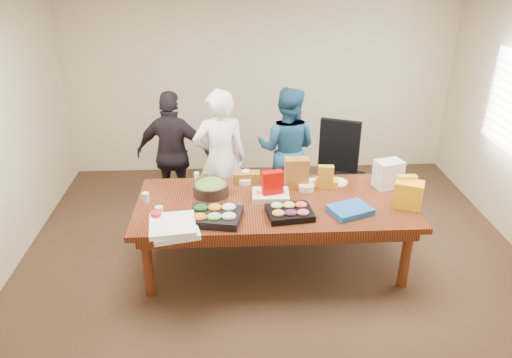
{
  "coord_description": "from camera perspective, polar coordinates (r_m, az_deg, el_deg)",
  "views": [
    {
      "loc": [
        -0.42,
        -4.31,
        3.09
      ],
      "look_at": [
        -0.19,
        0.1,
        0.96
      ],
      "focal_mm": 34.07,
      "sensor_mm": 36.0,
      "label": 1
    }
  ],
  "objects": [
    {
      "name": "plate_b",
      "position": [
        5.32,
        6.81,
        -0.43
      ],
      "size": [
        0.23,
        0.23,
        0.01
      ],
      "primitive_type": "cylinder",
      "rotation": [
        0.0,
        0.0,
        -0.04
      ],
      "color": "beige",
      "rests_on": "conference_table"
    },
    {
      "name": "salad_bowl",
      "position": [
        5.06,
        -5.34,
        -1.16
      ],
      "size": [
        0.43,
        0.43,
        0.12
      ],
      "primitive_type": "cylinder",
      "rotation": [
        0.0,
        0.0,
        -0.16
      ],
      "color": "black",
      "rests_on": "conference_table"
    },
    {
      "name": "floor",
      "position": [
        5.32,
        2.1,
        -9.89
      ],
      "size": [
        5.5,
        5.0,
        0.02
      ],
      "primitive_type": "cube",
      "color": "#47301E",
      "rests_on": "ground"
    },
    {
      "name": "chip_bag_blue",
      "position": [
        4.79,
        10.99,
        -3.59
      ],
      "size": [
        0.46,
        0.41,
        0.06
      ],
      "primitive_type": "cube",
      "rotation": [
        0.0,
        0.0,
        0.38
      ],
      "color": "#1A55AD",
      "rests_on": "conference_table"
    },
    {
      "name": "dip_bowl_a",
      "position": [
        5.16,
        5.93,
        -0.97
      ],
      "size": [
        0.2,
        0.2,
        0.07
      ],
      "primitive_type": "cylinder",
      "rotation": [
        0.0,
        0.0,
        -0.28
      ],
      "color": "beige",
      "rests_on": "conference_table"
    },
    {
      "name": "person_left",
      "position": [
        6.01,
        -9.63,
        2.85
      ],
      "size": [
        0.98,
        0.55,
        1.58
      ],
      "primitive_type": "imported",
      "rotation": [
        0.0,
        0.0,
        2.96
      ],
      "color": "black",
      "rests_on": "floor"
    },
    {
      "name": "sheet_cake",
      "position": [
        4.97,
        1.73,
        -1.95
      ],
      "size": [
        0.38,
        0.29,
        0.06
      ],
      "primitive_type": "cube",
      "rotation": [
        0.0,
        0.0,
        -0.03
      ],
      "color": "white",
      "rests_on": "conference_table"
    },
    {
      "name": "mayo_jar",
      "position": [
        5.29,
        -1.18,
        0.34
      ],
      "size": [
        0.1,
        0.1,
        0.14
      ],
      "primitive_type": "cylinder",
      "rotation": [
        0.0,
        0.0,
        -0.13
      ],
      "color": "white",
      "rests_on": "conference_table"
    },
    {
      "name": "chip_bag_yellow",
      "position": [
        5.07,
        17.13,
        -1.11
      ],
      "size": [
        0.19,
        0.08,
        0.29
      ],
      "primitive_type": "cube",
      "rotation": [
        0.0,
        0.0,
        0.02
      ],
      "color": "gold",
      "rests_on": "conference_table"
    },
    {
      "name": "office_chair",
      "position": [
        5.92,
        9.96,
        0.3
      ],
      "size": [
        0.78,
        0.78,
        1.17
      ],
      "primitive_type": "cube",
      "rotation": [
        0.0,
        0.0,
        -0.41
      ],
      "color": "black",
      "rests_on": "floor"
    },
    {
      "name": "grocery_bag_white",
      "position": [
        5.34,
        15.26,
        0.57
      ],
      "size": [
        0.32,
        0.26,
        0.3
      ],
      "primitive_type": "cube",
      "rotation": [
        0.0,
        0.0,
        0.28
      ],
      "color": "white",
      "rests_on": "conference_table"
    },
    {
      "name": "person_center",
      "position": [
        5.63,
        -4.21,
        2.2
      ],
      "size": [
        0.68,
        0.51,
        1.69
      ],
      "primitive_type": "imported",
      "rotation": [
        0.0,
        0.0,
        3.32
      ],
      "color": "white",
      "rests_on": "floor"
    },
    {
      "name": "dressing_bottle",
      "position": [
        5.18,
        -5.81,
        -0.17
      ],
      "size": [
        0.06,
        0.06,
        0.18
      ],
      "primitive_type": "cylinder",
      "rotation": [
        0.0,
        0.0,
        0.1
      ],
      "color": "brown",
      "rests_on": "conference_table"
    },
    {
      "name": "plate_a",
      "position": [
        5.37,
        9.45,
        -0.35
      ],
      "size": [
        0.29,
        0.29,
        0.01
      ],
      "primitive_type": "cylinder",
      "rotation": [
        0.0,
        0.0,
        0.28
      ],
      "color": "white",
      "rests_on": "conference_table"
    },
    {
      "name": "person_right",
      "position": [
        6.09,
        3.63,
        3.52
      ],
      "size": [
        0.91,
        0.8,
        1.58
      ],
      "primitive_type": "imported",
      "rotation": [
        0.0,
        0.0,
        2.84
      ],
      "color": "#245780",
      "rests_on": "floor"
    },
    {
      "name": "conference_table",
      "position": [
        5.11,
        2.17,
        -6.37
      ],
      "size": [
        2.8,
        1.2,
        0.75
      ],
      "primitive_type": "cube",
      "color": "#4C1C0F",
      "rests_on": "floor"
    },
    {
      "name": "pizza_box_lower",
      "position": [
        4.47,
        -9.5,
        -5.85
      ],
      "size": [
        0.49,
        0.49,
        0.05
      ],
      "primitive_type": "cube",
      "rotation": [
        0.0,
        0.0,
        0.23
      ],
      "color": "white",
      "rests_on": "conference_table"
    },
    {
      "name": "pizza_box_upper",
      "position": [
        4.45,
        -9.78,
        -5.35
      ],
      "size": [
        0.46,
        0.46,
        0.05
      ],
      "primitive_type": "cube",
      "rotation": [
        0.0,
        0.0,
        0.13
      ],
      "color": "white",
      "rests_on": "pizza_box_lower"
    },
    {
      "name": "red_cup",
      "position": [
        4.59,
        -11.61,
        -4.55
      ],
      "size": [
        0.12,
        0.12,
        0.13
      ],
      "primitive_type": "cylinder",
      "rotation": [
        0.0,
        0.0,
        0.34
      ],
      "color": "red",
      "rests_on": "conference_table"
    },
    {
      "name": "mustard_bottle",
      "position": [
        5.28,
        5.47,
        0.28
      ],
      "size": [
        0.06,
        0.06,
        0.16
      ],
      "primitive_type": "cylinder",
      "rotation": [
        0.0,
        0.0,
        -0.11
      ],
      "color": "yellow",
      "rests_on": "conference_table"
    },
    {
      "name": "dip_bowl_b",
      "position": [
        5.28,
        -1.3,
        -0.22
      ],
      "size": [
        0.16,
        0.16,
        0.06
      ],
      "primitive_type": "cylinder",
      "rotation": [
        0.0,
        0.0,
        0.1
      ],
      "color": "white",
      "rests_on": "conference_table"
    },
    {
      "name": "wall_back",
      "position": [
        7.04,
        0.5,
        11.44
      ],
      "size": [
        5.5,
        0.04,
        2.7
      ],
      "primitive_type": "cube",
      "color": "beige",
      "rests_on": "floor"
    },
    {
      "name": "veggie_tray",
      "position": [
        4.6,
        -4.87,
        -4.4
      ],
      "size": [
        0.55,
        0.47,
        0.07
      ],
      "primitive_type": "cube",
      "rotation": [
        0.0,
        0.0,
        -0.2
      ],
      "color": "black",
      "rests_on": "conference_table"
    },
    {
      "name": "chip_bag_red",
      "position": [
        4.9,
        1.95,
        -0.76
      ],
      "size": [
        0.22,
        0.13,
        0.31
      ],
      "primitive_type": "cube",
      "rotation": [
        0.0,
        0.0,
        0.19
      ],
      "color": "#C80700",
      "rests_on": "conference_table"
    },
    {
      "name": "fruit_tray",
      "position": [
        4.66,
        3.98,
        -3.99
      ],
      "size": [
        0.47,
        0.39,
        0.06
      ],
      "primitive_type": "cube",
      "rotation": [
        0.0,
        0.0,
        0.13
      ],
      "color": "black",
      "rests_on": "conference_table"
    },
    {
      "name": "clear_cup_b",
      "position": [
        5.01,
        -12.81,
        -2.15
      ],
      "size": [
        0.09,
        0.09,
        0.1
      ],
      "primitive_type": "cylinder",
      "rotation": [
        0.0,
        0.0,
        0.19
      ],
      "color": "silver",
      "rests_on": "conference_table"
    },
    {
      "name": "kraft_bag",
      "position": [
        5.16,
        4.78,
        0.73
      ],
      "size": [
        0.25,
        0.15,
        0.33
      ],
      "primitive_type": "cube",
      "rotation": [
        0.0,
        0.0,
        0.01
      ],
      "color": "brown",
      "rests_on": "conference_table"
    },
    {
      "name": "clear_cup_a",
      "position": [
        4.72,
        -11.27,
        -3.8
      ],
      "size": [
        0.09,
        0.09,
        0.11
      ],
      "primitive_type": "cylinder",
      "rotation": [
        0.0,
        0.0,
        0.12
      ],
      "color": "silver",
      "rests_on": "conference_table"
    },
    {
      "name": "wall_front",
      "position": [
        2.54,
        7.69,
        -17.72
      ],
      "size": [
        5.5,
        0.04,
        2.7
      ],
      "primitive_type": "cube",
      "color": "beige",
      "rests_on": "floor"
    },
    {
      "name": "grocery_bag_yellow",
      "position": [
        5.0,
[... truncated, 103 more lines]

